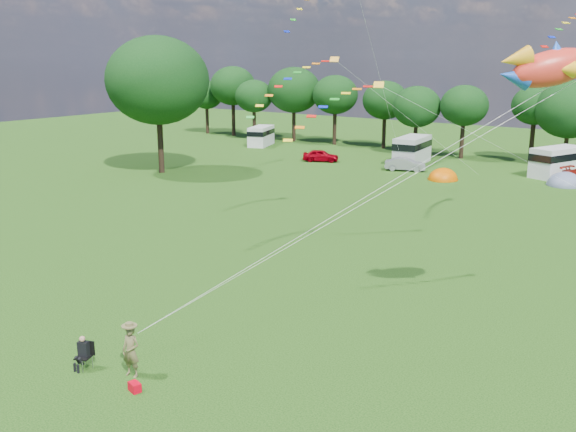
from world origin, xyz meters
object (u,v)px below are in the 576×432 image
Objects in this scene: campervan_a at (261,135)px; kite_flyer at (131,351)px; campervan_c at (558,161)px; campervan_b at (412,149)px; tent_orange at (443,180)px; fish_kite at (545,68)px; big_tree at (157,81)px; camp_chair at (84,349)px; tent_greyblue at (565,185)px; car_b at (405,164)px; car_a at (321,156)px.

kite_flyer is at bearing -166.46° from campervan_a.
kite_flyer is (-2.46, -50.71, -0.56)m from campervan_c.
campervan_b is 2.00× the size of tent_orange.
kite_flyer is 0.57× the size of fish_kite.
big_tree reaches higher than campervan_a.
camp_chair is at bearing 178.82° from fish_kite.
tent_greyblue is at bearing 21.27° from tent_orange.
campervan_a is 1.78× the size of tent_orange.
camp_chair is (10.36, -50.28, -0.78)m from campervan_b.
campervan_b is 1.74× the size of tent_greyblue.
kite_flyer is at bearing -162.05° from campervan_c.
tent_greyblue is at bearing 25.96° from big_tree.
campervan_a is 1.62× the size of fish_kite.
tent_orange is (24.33, 12.82, -9.00)m from big_tree.
kite_flyer is (10.85, -45.11, 0.31)m from car_b.
tent_orange is 0.87× the size of tent_greyblue.
fish_kite is (6.64, -36.19, 10.95)m from tent_greyblue.
campervan_c is at bearing 43.96° from tent_orange.
car_b is 14.47m from campervan_c.
fish_kite is (10.85, 10.45, 10.00)m from kite_flyer.
campervan_c reaches higher than car_a.
car_b is 0.60× the size of campervan_c.
tent_greyblue is (16.45, -3.02, -1.54)m from campervan_b.
big_tree reaches higher than campervan_b.
tent_orange is 0.91× the size of fish_kite.
car_b reaches higher than camp_chair.
fish_kite is at bearing -170.49° from car_b.
campervan_b reaches higher than kite_flyer.
campervan_b is at bearing -5.51° from car_b.
campervan_c is 50.77m from kite_flyer.
campervan_c is at bearing -101.02° from car_a.
campervan_b reaches higher than campervan_c.
big_tree is 42.41m from camp_chair.
kite_flyer is 18.08m from fish_kite.
big_tree is 3.32× the size of car_a.
campervan_b is 51.34m from camp_chair.
campervan_c is 11.57m from tent_orange.
campervan_c reaches higher than kite_flyer.
tent_greyblue is (1.74, -4.07, -1.51)m from campervan_c.
campervan_b is at bearing -86.42° from car_a.
tent_greyblue is 1.82× the size of kite_flyer.
kite_flyer is at bearing 170.99° from car_b.
car_a is 49.40m from camp_chair.
car_a is 2.05× the size of kite_flyer.
car_a is 24.11m from campervan_c.
tent_orange is 2.35× the size of camp_chair.
fish_kite reaches higher than campervan_b.
campervan_c is (36.67, -0.50, 0.20)m from campervan_a.
car_b is at bearing 38.23° from big_tree.
campervan_c is 51.53m from camp_chair.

